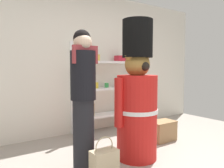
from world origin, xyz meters
TOP-DOWN VIEW (x-y plane):
  - back_wall at (0.00, 2.20)m, footprint 6.40×0.12m
  - merchandise_shelf at (0.69, 1.98)m, footprint 1.40×0.35m
  - teddy_bear_guard at (0.26, 0.62)m, footprint 0.70×0.55m
  - person_shopper at (-0.50, 0.68)m, footprint 0.30×0.29m
  - shopping_bag at (-0.40, 0.39)m, footprint 0.29×0.16m
  - display_crate at (1.08, 0.94)m, footprint 0.44×0.29m

SIDE VIEW (x-z plane):
  - display_crate at x=1.08m, z-range 0.00..0.32m
  - shopping_bag at x=-0.40m, z-range -0.07..0.40m
  - teddy_bear_guard at x=0.26m, z-range -0.12..1.69m
  - merchandise_shelf at x=0.69m, z-range 0.01..1.69m
  - person_shopper at x=-0.50m, z-range 0.06..1.68m
  - back_wall at x=0.00m, z-range 0.00..2.60m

